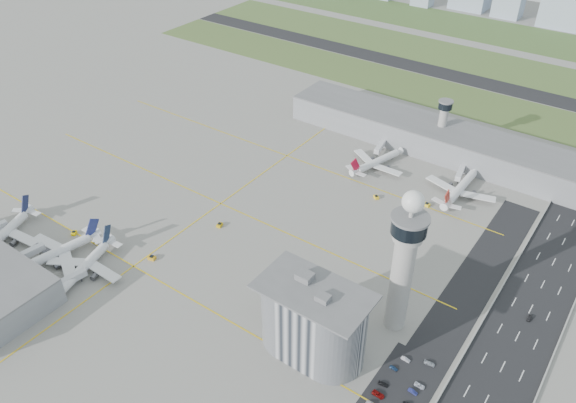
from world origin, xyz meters
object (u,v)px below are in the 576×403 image
Objects in this scene: car_lot_11 at (430,363)px; jet_bridge_far_1 at (462,169)px; secondary_tower at (443,121)px; car_hw_1 at (529,318)px; tug_5 at (427,204)px; car_lot_9 at (413,392)px; airplane_near_a at (0,231)px; tug_0 at (74,233)px; jet_bridge_near_2 at (56,289)px; car_lot_5 at (406,359)px; airplane_near_c at (82,264)px; tug_3 at (220,225)px; admin_building at (313,321)px; tug_2 at (152,257)px; airplane_far_a at (378,157)px; car_lot_4 at (394,368)px; tug_4 at (376,197)px; airplane_far_b at (462,183)px; car_lot_10 at (419,386)px; jet_bridge_near_1 at (15,262)px; car_lot_2 at (378,394)px; airplane_near_b at (52,249)px; car_lot_3 at (383,384)px; jet_bridge_far_0 at (383,143)px; control_tower at (404,258)px; tug_1 at (87,263)px.

jet_bridge_far_1 is at bearing 8.90° from car_lot_11.
secondary_tower is 139.28m from car_hw_1.
tug_5 is 0.91× the size of car_lot_9.
airplane_near_a reaches higher than tug_0.
jet_bridge_near_2 reaches higher than car_lot_5.
airplane_near_c reaches higher than tug_3.
tug_2 is (-88.78, 0.31, -14.30)m from admin_building.
airplane_far_a is at bearing -73.50° from jet_bridge_far_1.
tug_3 is 1.00× the size of car_lot_4.
airplane_far_a is 13.89× the size of tug_0.
jet_bridge_far_1 is at bearing -168.87° from tug_4.
tug_4 is 26.42m from tug_5.
airplane_far_b is 131.24m from car_lot_10.
tug_3 is (-86.37, -97.25, -5.48)m from airplane_far_b.
tug_2 is at bearing -12.41° from jet_bridge_near_2.
car_lot_10 is at bearing 81.29° from tug_2.
jet_bridge_far_1 is at bearing -47.40° from airplane_far_a.
jet_bridge_near_1 is at bearing -44.97° from jet_bridge_far_1.
admin_building is at bearing -10.00° from jet_bridge_far_1.
tug_0 is (-28.33, 30.12, -1.97)m from jet_bridge_near_2.
airplane_near_c is (50.01, 7.83, -0.18)m from airplane_near_a.
jet_bridge_near_1 is at bearing 100.00° from jet_bridge_near_2.
car_lot_11 is (43.11, -93.87, -0.34)m from tug_5.
tug_0 is 167.19m from car_lot_5.
secondary_tower is 9.79× the size of tug_5.
airplane_near_a is at bearing 100.54° from car_lot_2.
airplane_near_b reaches higher than car_lot_9.
tug_2 is 141.72m from tug_5.
secondary_tower reaches higher than tug_3.
tug_5 is (19.08, -58.95, -17.86)m from secondary_tower.
admin_building is 88.99m from tug_3.
car_lot_3 is (58.05, -102.90, -0.35)m from tug_4.
tug_4 is at bearing 39.83° from car_lot_9.
airplane_far_a reaches higher than jet_bridge_far_1.
airplane_near_a is 11.54× the size of car_lot_10.
airplane_near_b is at bearing 105.82° from car_lot_9.
tug_2 reaches higher than car_lot_4.
jet_bridge_far_0 reaches higher than car_lot_5.
airplane_near_b is at bearing -32.52° from jet_bridge_far_0.
jet_bridge_far_1 is (22.00, -18.00, -15.95)m from secondary_tower.
control_tower reaches higher than car_lot_4.
airplane_far_b is 127.18m from car_lot_4.
airplane_near_a is at bearing 102.14° from car_lot_10.
jet_bridge_near_2 reaches higher than tug_4.
jet_bridge_near_1 is 3.37× the size of car_lot_11.
jet_bridge_far_0 is at bearing 64.47° from tug_1.
airplane_far_a is 11.77× the size of car_lot_9.
airplane_near_c is 30.43m from tug_2.
airplane_far_a reaches higher than tug_4.
jet_bridge_far_1 is 156.05m from car_lot_3.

